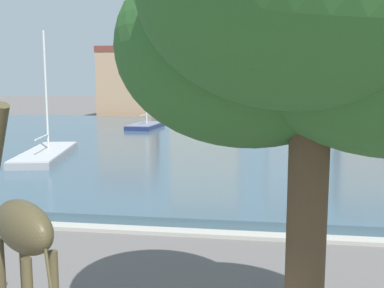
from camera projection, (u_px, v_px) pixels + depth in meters
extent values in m
cube|color=#3D5666|center=(237.00, 140.00, 34.09)|extent=(82.88, 41.79, 0.42)
cube|color=#ADA89E|center=(204.00, 233.00, 13.38)|extent=(82.88, 0.50, 0.12)
ellipsoid|color=#4C4228|center=(23.00, 226.00, 6.76)|extent=(1.65, 1.48, 0.80)
cylinder|color=#4C4228|center=(47.00, 262.00, 6.26)|extent=(0.21, 0.18, 0.85)
cube|color=navy|center=(146.00, 128.00, 41.37)|extent=(2.60, 5.53, 0.79)
ellipsoid|color=navy|center=(153.00, 126.00, 43.86)|extent=(2.17, 2.01, 0.75)
cube|color=slate|center=(145.00, 124.00, 41.31)|extent=(2.55, 5.42, 0.06)
cylinder|color=silver|center=(146.00, 80.00, 41.15)|extent=(0.12, 0.12, 8.26)
cylinder|color=silver|center=(144.00, 115.00, 40.67)|extent=(0.19, 1.89, 0.08)
cube|color=#939399|center=(46.00, 158.00, 24.91)|extent=(3.73, 7.82, 0.78)
ellipsoid|color=#939399|center=(60.00, 149.00, 28.45)|extent=(2.45, 2.99, 0.74)
cube|color=#B1B1B5|center=(46.00, 151.00, 24.85)|extent=(3.66, 7.66, 0.06)
cylinder|color=silver|center=(46.00, 91.00, 24.96)|extent=(0.12, 0.12, 6.72)
cylinder|color=silver|center=(42.00, 137.00, 23.99)|extent=(0.66, 2.59, 0.08)
cube|color=black|center=(342.00, 128.00, 42.66)|extent=(4.18, 7.27, 0.64)
ellipsoid|color=black|center=(348.00, 125.00, 45.58)|extent=(2.45, 2.90, 0.61)
cube|color=slate|center=(342.00, 124.00, 42.61)|extent=(4.10, 7.13, 0.06)
cylinder|color=silver|center=(345.00, 92.00, 42.66)|extent=(0.12, 0.12, 6.19)
cylinder|color=silver|center=(341.00, 116.00, 41.88)|extent=(0.91, 2.35, 0.08)
cylinder|color=brown|center=(305.00, 274.00, 5.79)|extent=(0.51, 0.51, 4.17)
ellipsoid|color=#2D6028|center=(314.00, 8.00, 5.33)|extent=(3.34, 3.34, 2.50)
ellipsoid|color=#2D6028|center=(249.00, 47.00, 6.30)|extent=(3.83, 3.83, 2.87)
cube|color=tan|center=(128.00, 85.00, 59.55)|extent=(7.34, 5.00, 8.59)
cube|color=brown|center=(128.00, 50.00, 58.91)|extent=(7.49, 5.10, 0.80)
cube|color=tan|center=(207.00, 70.00, 58.05)|extent=(8.86, 6.25, 12.63)
cube|color=#51281E|center=(207.00, 17.00, 57.13)|extent=(9.03, 6.37, 0.80)
cube|color=gray|center=(292.00, 72.00, 56.53)|extent=(5.75, 7.62, 12.16)
cube|color=brown|center=(293.00, 20.00, 55.65)|extent=(5.86, 7.77, 0.80)
cube|color=tan|center=(367.00, 74.00, 54.90)|extent=(6.06, 7.03, 11.43)
cube|color=#51281E|center=(369.00, 24.00, 54.07)|extent=(6.18, 7.17, 0.80)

